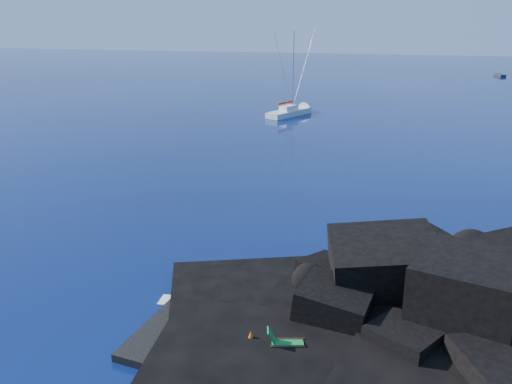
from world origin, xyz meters
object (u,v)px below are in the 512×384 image
(marker_cone, at_px, (251,337))
(distant_boat_a, at_px, (500,76))
(sailboat, at_px, (290,115))
(sunbather, at_px, (253,314))
(deck_chair, at_px, (288,339))

(marker_cone, xyz_separation_m, distant_boat_a, (28.68, 118.84, -0.64))
(sailboat, relative_size, marker_cone, 20.18)
(marker_cone, relative_size, distant_boat_a, 0.14)
(sunbather, height_order, distant_boat_a, sunbather)
(sailboat, relative_size, sunbather, 7.14)
(sailboat, relative_size, deck_chair, 8.06)
(deck_chair, distance_m, marker_cone, 1.52)
(sunbather, bearing_deg, marker_cone, -90.63)
(marker_cone, distance_m, distant_boat_a, 122.25)
(sailboat, xyz_separation_m, deck_chair, (11.04, -53.08, 0.84))
(deck_chair, xyz_separation_m, distant_boat_a, (27.16, 118.82, -0.84))
(sailboat, distance_m, sunbather, 52.13)
(deck_chair, height_order, distant_boat_a, deck_chair)
(sailboat, bearing_deg, deck_chair, -53.43)
(deck_chair, bearing_deg, marker_cone, 165.12)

